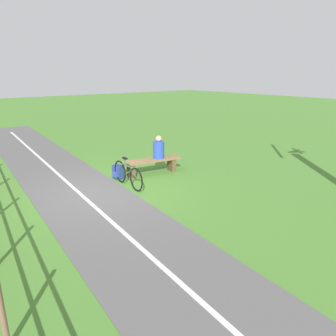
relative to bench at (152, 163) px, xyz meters
name	(u,v)px	position (x,y,z in m)	size (l,w,h in m)	color
ground_plane	(104,192)	(2.12, 0.53, -0.37)	(80.00, 80.00, 0.00)	#477A2D
paved_path	(162,267)	(3.06, 4.53, -0.36)	(2.55, 36.00, 0.02)	#565454
path_centre_line	(162,266)	(3.06, 4.53, -0.35)	(0.10, 32.00, 0.00)	silver
bench	(152,163)	(0.00, 0.00, 0.00)	(2.08, 0.82, 0.52)	brown
person_seated	(159,149)	(-0.26, 0.05, 0.48)	(0.44, 0.44, 0.78)	#2847B7
bicycle	(128,175)	(1.31, 0.58, 0.00)	(0.11, 1.68, 0.88)	black
backpack	(118,172)	(1.19, -0.25, -0.14)	(0.29, 0.38, 0.45)	navy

